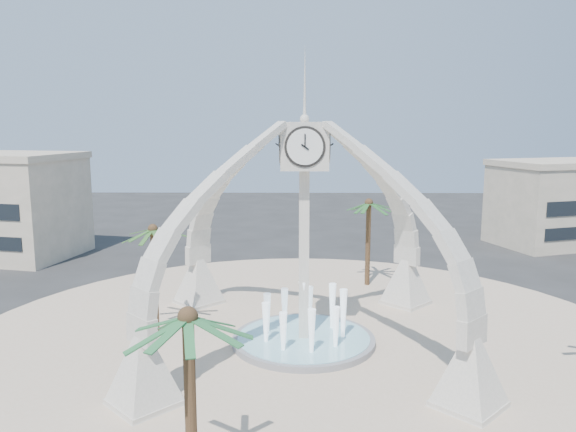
{
  "coord_description": "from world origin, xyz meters",
  "views": [
    {
      "loc": [
        -0.5,
        -29.9,
        12.2
      ],
      "look_at": [
        -0.9,
        2.0,
        6.95
      ],
      "focal_mm": 35.0,
      "sensor_mm": 36.0,
      "label": 1
    }
  ],
  "objects_px": {
    "palm_west": "(153,231)",
    "palm_south": "(188,320)",
    "fountain": "(304,339)",
    "palm_north": "(369,204)",
    "clock_tower": "(304,230)"
  },
  "relations": [
    {
      "from": "palm_west",
      "to": "palm_south",
      "type": "height_order",
      "value": "palm_south"
    },
    {
      "from": "fountain",
      "to": "palm_north",
      "type": "bearing_deg",
      "value": 66.66
    },
    {
      "from": "fountain",
      "to": "clock_tower",
      "type": "bearing_deg",
      "value": -90.0
    },
    {
      "from": "fountain",
      "to": "palm_south",
      "type": "distance_m",
      "value": 14.88
    },
    {
      "from": "clock_tower",
      "to": "palm_south",
      "type": "bearing_deg",
      "value": -106.35
    },
    {
      "from": "palm_south",
      "to": "clock_tower",
      "type": "bearing_deg",
      "value": 73.65
    },
    {
      "from": "clock_tower",
      "to": "palm_south",
      "type": "height_order",
      "value": "clock_tower"
    },
    {
      "from": "fountain",
      "to": "palm_north",
      "type": "height_order",
      "value": "palm_north"
    },
    {
      "from": "clock_tower",
      "to": "palm_north",
      "type": "xyz_separation_m",
      "value": [
        5.03,
        11.65,
        -0.21
      ]
    },
    {
      "from": "clock_tower",
      "to": "fountain",
      "type": "relative_size",
      "value": 2.24
    },
    {
      "from": "palm_west",
      "to": "palm_north",
      "type": "xyz_separation_m",
      "value": [
        13.66,
        10.15,
        0.13
      ]
    },
    {
      "from": "palm_west",
      "to": "palm_north",
      "type": "height_order",
      "value": "palm_north"
    },
    {
      "from": "clock_tower",
      "to": "palm_north",
      "type": "height_order",
      "value": "clock_tower"
    },
    {
      "from": "clock_tower",
      "to": "palm_south",
      "type": "xyz_separation_m",
      "value": [
        -3.85,
        -13.13,
        -0.36
      ]
    },
    {
      "from": "clock_tower",
      "to": "palm_south",
      "type": "distance_m",
      "value": 13.69
    }
  ]
}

